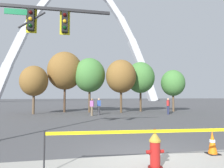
{
  "coord_description": "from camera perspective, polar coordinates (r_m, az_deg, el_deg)",
  "views": [
    {
      "loc": [
        -2.24,
        -6.22,
        1.84
      ],
      "look_at": [
        -0.05,
        5.0,
        2.5
      ],
      "focal_mm": 32.57,
      "sensor_mm": 36.0,
      "label": 1
    }
  ],
  "objects": [
    {
      "name": "monument_arch",
      "position": [
        70.23,
        -9.06,
        10.45
      ],
      "size": [
        54.79,
        2.67,
        41.79
      ],
      "color": "silver",
      "rests_on": "ground"
    },
    {
      "name": "tree_far_right",
      "position": [
        25.0,
        16.73,
        0.27
      ],
      "size": [
        2.79,
        2.79,
        4.88
      ],
      "color": "brown",
      "rests_on": "ground"
    },
    {
      "name": "pedestrian_walking_right",
      "position": [
        22.27,
        15.48,
        -5.82
      ],
      "size": [
        0.23,
        0.36,
        1.59
      ],
      "color": "#38383D",
      "rests_on": "ground"
    },
    {
      "name": "caution_tape_barrier",
      "position": [
        5.31,
        8.75,
        -15.75
      ],
      "size": [
        4.8,
        0.37,
        1.02
      ],
      "color": "#232326",
      "rests_on": "ground"
    },
    {
      "name": "ground_plane",
      "position": [
        6.87,
        8.92,
        -18.8
      ],
      "size": [
        240.0,
        240.0,
        0.0
      ],
      "primitive_type": "plane",
      "color": "#474749"
    },
    {
      "name": "pedestrian_near_trees",
      "position": [
        18.99,
        -5.66,
        -6.38
      ],
      "size": [
        0.39,
        0.33,
        1.59
      ],
      "color": "brown",
      "rests_on": "ground"
    },
    {
      "name": "pedestrian_walking_left",
      "position": [
        19.76,
        -3.7,
        -6.27
      ],
      "size": [
        0.34,
        0.22,
        1.59
      ],
      "color": "#38383D",
      "rests_on": "ground"
    },
    {
      "name": "tree_center_right",
      "position": [
        22.25,
        2.54,
        2.17
      ],
      "size": [
        3.31,
        3.31,
        5.79
      ],
      "color": "brown",
      "rests_on": "ground"
    },
    {
      "name": "fire_hydrant",
      "position": [
        5.53,
        11.95,
        -17.61
      ],
      "size": [
        0.46,
        0.48,
        0.99
      ],
      "color": "#5E0F0D",
      "rests_on": "ground"
    },
    {
      "name": "traffic_signal_gantry",
      "position": [
        9.43,
        -23.5,
        10.66
      ],
      "size": [
        5.02,
        0.44,
        6.0
      ],
      "color": "#232326",
      "rests_on": "ground"
    },
    {
      "name": "tree_far_left",
      "position": [
        21.92,
        -21.05,
        0.81
      ],
      "size": [
        2.78,
        2.78,
        4.87
      ],
      "color": "brown",
      "rests_on": "ground"
    },
    {
      "name": "tree_center_left",
      "position": [
        22.75,
        -6.3,
        2.48
      ],
      "size": [
        3.45,
        3.45,
        6.03
      ],
      "color": "brown",
      "rests_on": "ground"
    },
    {
      "name": "tree_left_mid",
      "position": [
        23.37,
        -13.07,
        3.63
      ],
      "size": [
        3.86,
        3.86,
        6.76
      ],
      "color": "#473323",
      "rests_on": "ground"
    },
    {
      "name": "traffic_cone_by_hydrant",
      "position": [
        7.37,
        26.36,
        -14.56
      ],
      "size": [
        0.36,
        0.36,
        0.73
      ],
      "color": "black",
      "rests_on": "ground"
    },
    {
      "name": "tree_right_mid",
      "position": [
        24.22,
        7.98,
        1.8
      ],
      "size": [
        3.33,
        3.33,
        5.82
      ],
      "color": "brown",
      "rests_on": "ground"
    },
    {
      "name": "pedestrian_standing_center",
      "position": [
        20.91,
        15.49,
        -5.99
      ],
      "size": [
        0.38,
        0.39,
        1.59
      ],
      "color": "#232847",
      "rests_on": "ground"
    }
  ]
}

